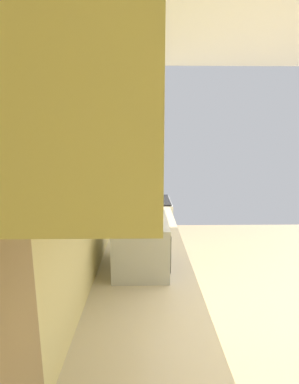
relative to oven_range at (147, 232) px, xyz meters
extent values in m
plane|color=tan|center=(-1.60, -1.23, -0.47)|extent=(6.66, 6.66, 0.00)
cube|color=#E1D087|center=(-1.60, 0.38, 0.90)|extent=(4.28, 0.12, 2.74)
cube|color=#D2C272|center=(-2.00, 0.03, -0.03)|extent=(3.33, 0.58, 0.90)
cube|color=#BFB29A|center=(-2.00, 0.03, 0.43)|extent=(3.36, 0.61, 0.02)
cube|color=#332819|center=(-2.24, -0.27, -0.03)|extent=(0.01, 0.01, 0.83)
cube|color=#332819|center=(-1.76, -0.27, -0.03)|extent=(0.01, 0.01, 0.83)
cube|color=#332819|center=(-1.29, -0.27, -0.03)|extent=(0.01, 0.01, 0.83)
cube|color=#332819|center=(-0.81, -0.27, -0.03)|extent=(0.01, 0.01, 0.83)
cube|color=#CFC370|center=(-2.00, 0.16, 1.44)|extent=(2.23, 0.32, 0.64)
cube|color=#B7BABF|center=(0.00, 0.00, -0.02)|extent=(0.65, 0.64, 0.92)
cube|color=black|center=(0.00, -0.32, -0.06)|extent=(0.51, 0.01, 0.50)
cube|color=black|center=(0.00, 0.00, 0.45)|extent=(0.62, 0.60, 0.02)
cube|color=#B7BABF|center=(0.00, 0.30, 0.53)|extent=(0.62, 0.04, 0.18)
cylinder|color=#38383D|center=(-0.14, -0.12, 0.47)|extent=(0.11, 0.11, 0.01)
cylinder|color=#38383D|center=(0.14, -0.12, 0.47)|extent=(0.11, 0.11, 0.01)
cylinder|color=#38383D|center=(-0.14, 0.11, 0.47)|extent=(0.11, 0.11, 0.01)
cylinder|color=#38383D|center=(0.14, 0.11, 0.47)|extent=(0.11, 0.11, 0.01)
cube|color=#B7BABF|center=(-1.87, 0.05, 0.60)|extent=(0.46, 0.33, 0.31)
cube|color=black|center=(-1.91, -0.12, 0.60)|extent=(0.28, 0.01, 0.22)
cube|color=#2D2D33|center=(-1.69, -0.12, 0.60)|extent=(0.08, 0.01, 0.22)
cylinder|color=#4C8CBF|center=(-1.24, -0.04, 0.48)|extent=(0.18, 0.18, 0.07)
cylinder|color=#4C99B1|center=(-1.24, -0.04, 0.49)|extent=(0.14, 0.14, 0.03)
cylinder|color=#B7BABF|center=(-0.61, -0.04, 0.53)|extent=(0.14, 0.14, 0.16)
cylinder|color=black|center=(-0.61, -0.04, 0.62)|extent=(0.03, 0.03, 0.02)
cylinder|color=#B7BABF|center=(-0.54, -0.04, 0.56)|extent=(0.09, 0.02, 0.05)
camera|label=1|loc=(-3.44, 0.02, 1.24)|focal=24.69mm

